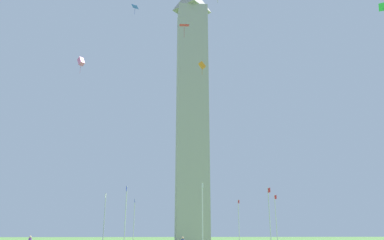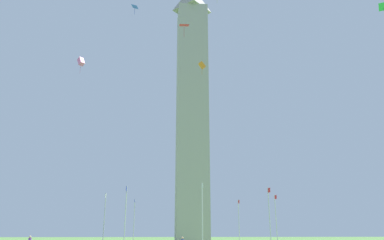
{
  "view_description": "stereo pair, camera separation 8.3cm",
  "coord_description": "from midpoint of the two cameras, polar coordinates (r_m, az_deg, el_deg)",
  "views": [
    {
      "loc": [
        62.52,
        -5.9,
        2.07
      ],
      "look_at": [
        0.0,
        0.0,
        21.48
      ],
      "focal_mm": 34.19,
      "sensor_mm": 36.0,
      "label": 1
    },
    {
      "loc": [
        62.52,
        -5.82,
        2.07
      ],
      "look_at": [
        0.0,
        0.0,
        21.48
      ],
      "focal_mm": 34.19,
      "sensor_mm": 36.0,
      "label": 2
    }
  ],
  "objects": [
    {
      "name": "kite_orange_box",
      "position": [
        61.05,
        1.61,
        8.52
      ],
      "size": [
        0.76,
        1.24,
        2.36
      ],
      "color": "orange"
    },
    {
      "name": "kite_green_diamond",
      "position": [
        59.98,
        27.73,
        15.36
      ],
      "size": [
        1.4,
        1.49,
        2.02
      ],
      "color": "green"
    },
    {
      "name": "flagpole_s",
      "position": [
        77.06,
        -0.99,
        -15.31
      ],
      "size": [
        1.12,
        0.14,
        8.36
      ],
      "color": "silver",
      "rests_on": "ground"
    },
    {
      "name": "flagpole_e",
      "position": [
        65.69,
        13.02,
        -14.57
      ],
      "size": [
        1.12,
        0.14,
        8.36
      ],
      "color": "silver",
      "rests_on": "ground"
    },
    {
      "name": "kite_red_diamond",
      "position": [
        58.38,
        -1.2,
        14.52
      ],
      "size": [
        1.47,
        1.54,
        2.35
      ],
      "color": "red"
    },
    {
      "name": "kite_pink_box",
      "position": [
        64.36,
        -16.89,
        8.73
      ],
      "size": [
        1.48,
        1.47,
        2.93
      ],
      "color": "pink"
    },
    {
      "name": "flagpole_ne",
      "position": [
        54.77,
        12.04,
        -14.2
      ],
      "size": [
        1.12,
        0.14,
        8.36
      ],
      "color": "silver",
      "rests_on": "ground"
    },
    {
      "name": "flagpole_se",
      "position": [
        74.38,
        7.36,
        -15.11
      ],
      "size": [
        1.12,
        0.14,
        8.36
      ],
      "color": "silver",
      "rests_on": "ground"
    },
    {
      "name": "flagpole_sw",
      "position": [
        72.77,
        -8.99,
        -15.0
      ],
      "size": [
        1.12,
        0.14,
        8.36
      ],
      "color": "silver",
      "rests_on": "ground"
    },
    {
      "name": "obelisk_monument",
      "position": [
        66.85,
        0.04,
        2.89
      ],
      "size": [
        5.5,
        5.5,
        50.01
      ],
      "color": "#A8A399",
      "rests_on": "ground"
    },
    {
      "name": "flagpole_w",
      "position": [
        63.08,
        -13.47,
        -14.45
      ],
      "size": [
        1.12,
        0.14,
        8.36
      ],
      "color": "silver",
      "rests_on": "ground"
    },
    {
      "name": "flagpole_n",
      "position": [
        48.55,
        1.67,
        -14.21
      ],
      "size": [
        1.12,
        0.14,
        8.36
      ],
      "color": "silver",
      "rests_on": "ground"
    },
    {
      "name": "kite_blue_diamond",
      "position": [
        56.66,
        -8.86,
        17.01
      ],
      "size": [
        1.09,
        1.04,
        1.47
      ],
      "color": "blue"
    },
    {
      "name": "flagpole_nw",
      "position": [
        52.56,
        -10.29,
        -14.18
      ],
      "size": [
        1.12,
        0.14,
        8.36
      ],
      "color": "silver",
      "rests_on": "ground"
    }
  ]
}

